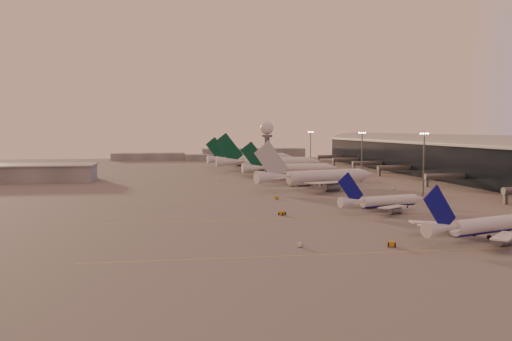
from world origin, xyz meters
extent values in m
plane|color=#5B5858|center=(0.00, 0.00, 0.00)|extent=(700.00, 700.00, 0.00)
cube|color=gold|center=(30.00, -35.00, 0.01)|extent=(180.00, 0.25, 0.02)
cube|color=gold|center=(30.00, 10.00, 0.01)|extent=(180.00, 0.25, 0.02)
cube|color=gold|center=(30.00, 55.00, 0.01)|extent=(180.00, 0.25, 0.02)
cube|color=gold|center=(30.00, 100.00, 0.01)|extent=(180.00, 0.25, 0.02)
cube|color=gold|center=(30.00, 150.00, 0.01)|extent=(180.00, 0.25, 0.02)
cube|color=black|center=(108.00, 110.00, 9.00)|extent=(36.00, 360.00, 18.00)
cylinder|color=gray|center=(108.00, 110.00, 18.00)|extent=(10.08, 360.00, 10.08)
cube|color=gray|center=(108.00, 110.00, 18.20)|extent=(40.00, 362.00, 0.80)
cube|color=#54565B|center=(72.00, 28.00, 2.20)|extent=(1.20, 1.20, 4.40)
cylinder|color=#54565B|center=(82.00, 86.00, 4.50)|extent=(22.00, 2.80, 2.80)
cube|color=#54565B|center=(72.00, 86.00, 2.20)|extent=(1.20, 1.20, 4.40)
cylinder|color=#54565B|center=(82.00, 142.00, 4.50)|extent=(22.00, 2.80, 2.80)
cube|color=#54565B|center=(72.00, 142.00, 2.20)|extent=(1.20, 1.20, 4.40)
cylinder|color=#54565B|center=(82.00, 184.00, 4.50)|extent=(22.00, 2.80, 2.80)
cube|color=#54565B|center=(72.00, 184.00, 2.20)|extent=(1.20, 1.20, 4.40)
cylinder|color=#54565B|center=(82.00, 226.00, 4.50)|extent=(22.00, 2.80, 2.80)
cube|color=#54565B|center=(72.00, 226.00, 2.20)|extent=(1.20, 1.20, 4.40)
cylinder|color=#54565B|center=(82.00, 266.00, 4.50)|extent=(22.00, 2.80, 2.80)
cube|color=#54565B|center=(72.00, 266.00, 2.20)|extent=(1.20, 1.20, 4.40)
cube|color=slate|center=(-120.00, 140.00, 4.00)|extent=(80.00, 25.00, 8.00)
cube|color=gray|center=(-120.00, 140.00, 8.20)|extent=(82.00, 27.00, 0.60)
cylinder|color=#54565B|center=(5.00, 120.00, 11.00)|extent=(2.60, 2.60, 22.00)
cylinder|color=#54565B|center=(5.00, 120.00, 22.50)|extent=(5.20, 5.20, 1.20)
sphere|color=silver|center=(5.00, 120.00, 26.40)|extent=(6.40, 6.40, 6.40)
cylinder|color=#54565B|center=(5.00, 120.00, 30.10)|extent=(0.16, 0.16, 2.00)
cylinder|color=#54565B|center=(55.00, 55.00, 12.50)|extent=(0.56, 0.56, 25.00)
cube|color=#54565B|center=(55.00, 55.00, 24.50)|extent=(3.60, 0.25, 0.25)
sphere|color=#FFEABF|center=(53.50, 55.00, 24.10)|extent=(0.56, 0.56, 0.56)
sphere|color=#FFEABF|center=(54.50, 55.00, 24.10)|extent=(0.56, 0.56, 0.56)
sphere|color=#FFEABF|center=(55.50, 55.00, 24.10)|extent=(0.56, 0.56, 0.56)
sphere|color=#FFEABF|center=(56.50, 55.00, 24.10)|extent=(0.56, 0.56, 0.56)
cylinder|color=#54565B|center=(50.00, 110.00, 12.50)|extent=(0.56, 0.56, 25.00)
cube|color=#54565B|center=(50.00, 110.00, 24.50)|extent=(3.60, 0.25, 0.25)
sphere|color=#FFEABF|center=(48.50, 110.00, 24.10)|extent=(0.56, 0.56, 0.56)
sphere|color=#FFEABF|center=(49.50, 110.00, 24.10)|extent=(0.56, 0.56, 0.56)
sphere|color=#FFEABF|center=(50.50, 110.00, 24.10)|extent=(0.56, 0.56, 0.56)
sphere|color=#FFEABF|center=(51.50, 110.00, 24.10)|extent=(0.56, 0.56, 0.56)
cylinder|color=#54565B|center=(48.00, 200.00, 12.50)|extent=(0.56, 0.56, 25.00)
cube|color=#54565B|center=(48.00, 200.00, 24.50)|extent=(3.60, 0.25, 0.25)
sphere|color=#FFEABF|center=(46.50, 200.00, 24.10)|extent=(0.56, 0.56, 0.56)
sphere|color=#FFEABF|center=(47.50, 200.00, 24.10)|extent=(0.56, 0.56, 0.56)
sphere|color=#FFEABF|center=(48.50, 200.00, 24.10)|extent=(0.56, 0.56, 0.56)
sphere|color=#FFEABF|center=(49.50, 200.00, 24.10)|extent=(0.56, 0.56, 0.56)
cube|color=slate|center=(-60.00, 320.00, 3.00)|extent=(60.00, 18.00, 6.00)
cube|color=slate|center=(30.00, 330.00, 4.50)|extent=(90.00, 20.00, 9.00)
cube|color=slate|center=(-10.00, 310.00, 2.50)|extent=(40.00, 15.00, 5.00)
cylinder|color=silver|center=(31.17, -25.92, 2.93)|extent=(21.10, 10.30, 3.59)
cylinder|color=#0C0C75|center=(31.17, -25.92, 2.12)|extent=(20.37, 9.21, 2.59)
cone|color=silver|center=(17.03, -30.83, 3.38)|extent=(9.53, 6.29, 3.59)
cube|color=silver|center=(29.17, -35.97, 2.30)|extent=(12.97, 13.58, 1.13)
cylinder|color=gray|center=(30.91, -33.15, 0.66)|extent=(4.62, 3.54, 2.33)
cube|color=gray|center=(30.91, -33.15, 1.67)|extent=(0.35, 0.32, 1.44)
cube|color=silver|center=(23.38, -19.27, 2.30)|extent=(15.62, 5.85, 1.13)
cylinder|color=gray|center=(26.49, -20.40, 0.66)|extent=(4.62, 3.54, 2.33)
cube|color=gray|center=(26.49, -20.40, 1.67)|extent=(0.35, 0.32, 1.44)
cube|color=#0C0C75|center=(16.61, -30.97, 7.82)|extent=(9.42, 3.54, 10.70)
cube|color=silver|center=(18.39, -34.67, 3.47)|extent=(3.96, 3.97, 0.24)
cube|color=silver|center=(15.72, -26.96, 3.47)|extent=(4.24, 2.01, 0.24)
cylinder|color=black|center=(38.74, -23.30, 0.47)|extent=(0.47, 0.47, 0.94)
cylinder|color=black|center=(28.88, -24.52, 0.52)|extent=(1.14, 0.79, 1.04)
cylinder|color=black|center=(30.24, -28.45, 0.52)|extent=(1.14, 0.79, 1.04)
cylinder|color=silver|center=(26.28, 20.08, 2.73)|extent=(19.85, 8.30, 3.35)
cylinder|color=#0C0C75|center=(26.28, 20.08, 1.98)|extent=(19.23, 7.29, 2.41)
cone|color=silver|center=(37.61, 23.10, 2.73)|extent=(4.54, 4.21, 3.35)
cone|color=silver|center=(12.80, 16.48, 3.15)|extent=(8.83, 5.36, 3.35)
cube|color=silver|center=(23.74, 10.88, 2.14)|extent=(12.65, 12.10, 1.05)
cylinder|color=gray|center=(25.55, 13.38, 0.62)|extent=(4.24, 3.08, 2.18)
cube|color=gray|center=(25.55, 13.38, 1.56)|extent=(0.31, 0.28, 1.34)
cube|color=silver|center=(19.49, 26.79, 2.14)|extent=(14.60, 6.42, 1.05)
cylinder|color=gray|center=(22.31, 25.53, 0.62)|extent=(4.24, 3.08, 2.18)
cube|color=gray|center=(22.31, 25.53, 1.56)|extent=(0.31, 0.28, 1.34)
cube|color=#0C0C75|center=(12.40, 16.38, 7.29)|extent=(8.95, 2.66, 9.97)
cube|color=silver|center=(13.81, 12.82, 3.23)|extent=(3.81, 3.57, 0.22)
cube|color=silver|center=(11.85, 20.17, 3.23)|extent=(4.01, 2.13, 0.22)
cylinder|color=black|center=(33.49, 22.00, 0.44)|extent=(0.44, 0.44, 0.88)
cylinder|color=black|center=(24.25, 21.54, 0.48)|extent=(1.05, 0.68, 0.97)
cylinder|color=black|center=(25.24, 17.80, 0.48)|extent=(1.05, 0.68, 0.97)
cylinder|color=silver|center=(25.23, 87.41, 3.97)|extent=(36.73, 16.14, 5.73)
cylinder|color=silver|center=(25.23, 87.41, 2.68)|extent=(35.56, 14.39, 4.12)
cone|color=silver|center=(46.15, 93.77, 3.97)|extent=(8.45, 7.54, 5.73)
cone|color=silver|center=(0.35, 79.84, 4.69)|extent=(16.37, 9.95, 5.73)
cube|color=silver|center=(21.11, 70.23, 2.97)|extent=(22.93, 22.89, 1.70)
cylinder|color=gray|center=(24.31, 74.96, 0.65)|extent=(7.87, 5.62, 3.72)
cube|color=gray|center=(24.31, 74.96, 1.97)|extent=(0.33, 0.30, 2.29)
cube|color=silver|center=(12.24, 99.39, 2.97)|extent=(26.98, 11.04, 1.70)
cylinder|color=gray|center=(17.53, 97.23, 0.65)|extent=(7.87, 5.62, 3.72)
cube|color=gray|center=(17.53, 97.23, 1.97)|extent=(0.33, 0.30, 2.29)
cube|color=#ADB0B5|center=(-0.39, 79.62, 11.45)|extent=(15.28, 4.93, 16.99)
cube|color=silver|center=(2.12, 72.97, 4.83)|extent=(7.01, 6.78, 0.23)
cube|color=silver|center=(-2.01, 86.54, 4.83)|extent=(7.42, 3.75, 0.23)
cylinder|color=black|center=(38.55, 91.46, 0.46)|extent=(0.46, 0.46, 0.92)
cylinder|color=black|center=(21.81, 88.49, 0.51)|extent=(1.11, 0.74, 1.02)
cylinder|color=black|center=(22.99, 84.61, 0.51)|extent=(1.11, 0.74, 1.02)
cylinder|color=silver|center=(25.26, 141.42, 3.71)|extent=(32.76, 6.85, 5.25)
cylinder|color=silver|center=(25.26, 141.42, 2.53)|extent=(32.04, 5.35, 3.78)
cone|color=silver|center=(44.66, 142.38, 3.71)|extent=(6.55, 5.55, 5.25)
cone|color=silver|center=(2.20, 140.27, 4.37)|extent=(13.89, 5.92, 5.25)
cube|color=silver|center=(17.93, 127.35, 2.79)|extent=(23.09, 16.81, 1.55)
cylinder|color=gray|center=(21.75, 130.78, 0.63)|extent=(6.46, 3.72, 3.41)
cube|color=gray|center=(21.75, 130.78, 1.87)|extent=(0.28, 0.24, 2.10)
cube|color=silver|center=(16.58, 154.69, 2.79)|extent=(23.71, 15.00, 1.55)
cylinder|color=gray|center=(20.71, 151.66, 0.63)|extent=(6.46, 3.72, 3.41)
cube|color=gray|center=(20.71, 151.66, 1.87)|extent=(0.28, 0.24, 2.10)
cube|color=#073C28|center=(1.51, 140.24, 10.63)|extent=(14.44, 1.03, 15.53)
cube|color=silver|center=(2.28, 133.97, 4.50)|extent=(6.66, 5.11, 0.23)
cube|color=silver|center=(1.65, 146.55, 4.50)|extent=(6.72, 4.65, 0.23)
cylinder|color=black|center=(37.61, 142.03, 0.45)|extent=(0.45, 0.45, 0.90)
cylinder|color=black|center=(22.54, 143.28, 0.50)|extent=(1.02, 0.50, 1.00)
cylinder|color=black|center=(22.74, 139.30, 0.50)|extent=(1.02, 0.50, 1.00)
cylinder|color=silver|center=(21.46, 179.94, 4.52)|extent=(39.76, 6.95, 6.40)
cylinder|color=silver|center=(21.46, 179.94, 3.08)|extent=(38.94, 5.14, 4.61)
cone|color=silver|center=(45.13, 180.27, 4.52)|extent=(7.77, 6.50, 6.40)
cone|color=silver|center=(-6.70, 179.55, 5.32)|extent=(16.72, 6.63, 6.40)
cube|color=silver|center=(11.91, 163.12, 3.40)|extent=(28.46, 19.72, 1.89)
cylinder|color=gray|center=(16.71, 167.13, 0.77)|extent=(7.74, 4.27, 4.16)
cube|color=gray|center=(16.71, 167.13, 2.28)|extent=(0.33, 0.28, 2.56)
cube|color=silver|center=(11.45, 196.49, 3.40)|extent=(28.67, 19.11, 1.89)
cylinder|color=gray|center=(16.36, 192.61, 0.77)|extent=(7.74, 4.27, 4.16)
cube|color=gray|center=(16.36, 192.61, 2.28)|extent=(0.33, 0.28, 2.56)
cube|color=#073C28|center=(-7.53, 179.54, 12.96)|extent=(17.61, 0.63, 18.94)
cube|color=silver|center=(-6.87, 171.87, 5.48)|extent=(8.15, 6.03, 0.28)
cube|color=silver|center=(-7.08, 187.22, 5.48)|extent=(8.17, 5.88, 0.28)
cylinder|color=black|center=(36.53, 180.15, 0.55)|extent=(0.55, 0.55, 1.10)
cylinder|color=black|center=(18.22, 182.32, 0.61)|extent=(1.22, 0.57, 1.21)
cylinder|color=black|center=(18.29, 177.47, 0.61)|extent=(1.22, 0.57, 1.21)
cylinder|color=silver|center=(13.66, 224.32, 3.96)|extent=(35.14, 12.54, 5.60)
cylinder|color=silver|center=(13.66, 224.32, 2.70)|extent=(34.14, 10.87, 4.03)
cone|color=silver|center=(33.95, 228.53, 3.96)|extent=(7.72, 6.85, 5.60)
cone|color=silver|center=(-10.47, 219.31, 4.66)|extent=(15.40, 8.45, 5.60)
cube|color=silver|center=(8.25, 208.28, 2.98)|extent=(23.13, 20.61, 1.66)
cylinder|color=gray|center=(11.71, 212.52, 0.68)|extent=(7.32, 4.93, 3.64)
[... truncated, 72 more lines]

